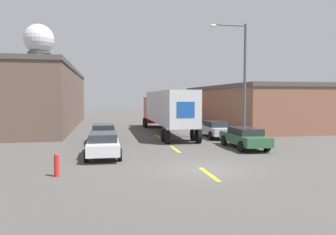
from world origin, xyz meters
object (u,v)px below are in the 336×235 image
(water_tower, at_px, (39,40))
(parked_car_left_near, at_px, (103,144))
(parked_car_right_far, at_px, (177,118))
(semi_truck, at_px, (165,108))
(fire_hydrant, at_px, (57,165))
(street_lamp, at_px, (241,73))
(parked_car_left_far, at_px, (103,132))
(parked_car_right_mid, at_px, (215,129))
(parked_car_right_near, at_px, (244,137))

(water_tower, bearing_deg, parked_car_left_near, -76.21)
(parked_car_right_far, distance_m, water_tower, 40.14)
(semi_truck, distance_m, fire_hydrant, 17.34)
(street_lamp, bearing_deg, fire_hydrant, -142.62)
(parked_car_left_far, xyz_separation_m, fire_hydrant, (-1.92, -10.30, -0.25))
(parked_car_left_near, bearing_deg, parked_car_left_far, 90.00)
(parked_car_left_far, distance_m, parked_car_right_mid, 9.19)
(parked_car_right_near, bearing_deg, parked_car_right_far, 90.00)
(parked_car_left_near, bearing_deg, fire_hydrant, -113.97)
(semi_truck, distance_m, parked_car_left_far, 7.84)
(parked_car_right_mid, height_order, fire_hydrant, parked_car_right_mid)
(parked_car_left_far, bearing_deg, water_tower, 105.49)
(street_lamp, bearing_deg, parked_car_left_near, -153.88)
(street_lamp, bearing_deg, parked_car_right_near, -109.33)
(parked_car_left_far, bearing_deg, semi_truck, 42.50)
(parked_car_right_mid, relative_size, parked_car_right_near, 1.00)
(semi_truck, distance_m, street_lamp, 8.21)
(parked_car_right_near, height_order, parked_car_right_far, same)
(parked_car_right_near, relative_size, street_lamp, 0.53)
(parked_car_right_near, bearing_deg, fire_hydrant, -152.82)
(water_tower, bearing_deg, parked_car_right_near, -66.65)
(parked_car_left_near, bearing_deg, parked_car_right_far, 67.00)
(parked_car_right_mid, xyz_separation_m, parked_car_right_near, (0.00, -5.80, 0.00))
(parked_car_left_far, xyz_separation_m, parked_car_right_mid, (9.11, 1.17, 0.00))
(parked_car_right_near, relative_size, parked_car_left_near, 1.00)
(parked_car_left_near, relative_size, water_tower, 0.26)
(parked_car_right_far, xyz_separation_m, street_lamp, (1.32, -16.36, 4.44))
(parked_car_left_far, distance_m, parked_car_right_far, 17.99)
(parked_car_right_far, relative_size, street_lamp, 0.53)
(semi_truck, relative_size, parked_car_right_mid, 3.36)
(parked_car_left_far, distance_m, fire_hydrant, 10.48)
(semi_truck, height_order, street_lamp, street_lamp)
(parked_car_right_far, bearing_deg, fire_hydrant, -113.16)
(parked_car_right_near, relative_size, parked_car_right_far, 1.00)
(parked_car_right_mid, bearing_deg, street_lamp, -56.79)
(parked_car_left_near, distance_m, street_lamp, 12.45)
(parked_car_right_near, distance_m, parked_car_left_near, 9.21)
(water_tower, height_order, street_lamp, water_tower)
(parked_car_left_far, relative_size, parked_car_right_mid, 1.00)
(parked_car_right_mid, xyz_separation_m, fire_hydrant, (-11.04, -11.47, -0.25))
(fire_hydrant, bearing_deg, semi_truck, 63.90)
(parked_car_left_far, height_order, parked_car_right_mid, same)
(parked_car_left_far, bearing_deg, parked_car_right_far, 59.55)
(parked_car_left_far, bearing_deg, parked_car_left_near, -90.00)
(parked_car_left_near, bearing_deg, water_tower, 103.79)
(semi_truck, relative_size, water_tower, 0.88)
(parked_car_right_near, relative_size, water_tower, 0.26)
(semi_truck, xyz_separation_m, parked_car_right_mid, (3.45, -4.02, -1.60))
(parked_car_right_mid, xyz_separation_m, parked_car_left_near, (-9.11, -7.14, 0.00))
(semi_truck, distance_m, parked_car_left_near, 12.61)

